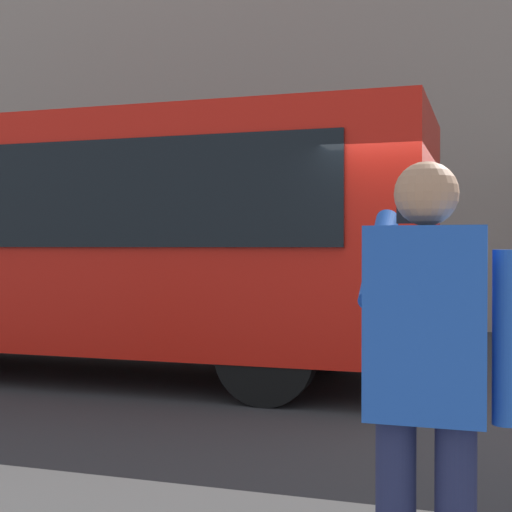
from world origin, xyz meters
TOP-DOWN VIEW (x-y plane):
  - ground_plane at (0.00, 0.00)m, footprint 60.00×60.00m
  - building_facade_far at (-0.02, -6.80)m, footprint 28.00×1.55m
  - red_bus at (4.84, -0.44)m, footprint 9.05×2.54m
  - pedestrian_photographer at (-0.05, 4.91)m, footprint 0.53×0.52m

SIDE VIEW (x-z plane):
  - ground_plane at x=0.00m, z-range 0.00..0.00m
  - pedestrian_photographer at x=-0.05m, z-range 0.29..1.99m
  - red_bus at x=4.84m, z-range 0.14..3.22m
  - building_facade_far at x=-0.02m, z-range -0.01..11.99m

